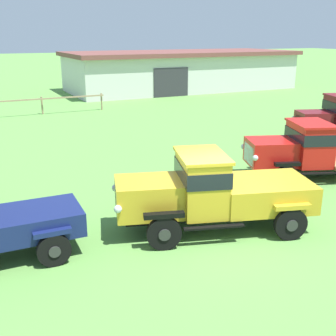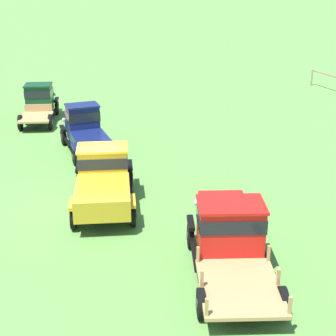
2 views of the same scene
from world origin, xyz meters
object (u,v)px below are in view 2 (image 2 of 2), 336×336
at_px(vintage_truck_second_in_line, 85,130).
at_px(vintage_truck_far_side, 229,231).
at_px(vintage_truck_foreground_near, 40,101).
at_px(vintage_truck_midrow_center, 103,177).

distance_m(vintage_truck_second_in_line, vintage_truck_far_side, 11.35).
relative_size(vintage_truck_foreground_near, vintage_truck_far_side, 0.83).
bearing_deg(vintage_truck_foreground_near, vintage_truck_midrow_center, 1.40).
height_order(vintage_truck_second_in_line, vintage_truck_midrow_center, vintage_truck_second_in_line).
bearing_deg(vintage_truck_foreground_near, vintage_truck_second_in_line, 9.72).
height_order(vintage_truck_foreground_near, vintage_truck_second_in_line, vintage_truck_second_in_line).
xyz_separation_m(vintage_truck_second_in_line, vintage_truck_far_side, (11.25, 1.51, 0.04)).
distance_m(vintage_truck_foreground_near, vintage_truck_second_in_line, 6.28).
xyz_separation_m(vintage_truck_foreground_near, vintage_truck_midrow_center, (12.13, 0.30, 0.00)).
bearing_deg(vintage_truck_second_in_line, vintage_truck_foreground_near, -170.28).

